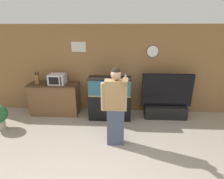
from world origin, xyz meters
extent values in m
plane|color=gray|center=(0.00, 0.00, 0.00)|extent=(18.00, 18.00, 0.00)
cube|color=olive|center=(0.00, 2.71, 1.30)|extent=(10.00, 0.06, 2.60)
cube|color=beige|center=(-0.90, 2.67, 1.98)|extent=(0.42, 0.02, 0.29)
cylinder|color=white|center=(1.22, 2.67, 1.86)|extent=(0.32, 0.03, 0.32)
cylinder|color=black|center=(1.22, 2.67, 1.86)|extent=(0.34, 0.01, 0.34)
cube|color=brown|center=(-1.63, 2.35, 0.46)|extent=(1.40, 0.51, 0.92)
cube|color=#3D2A19|center=(-1.63, 2.35, 0.94)|extent=(1.44, 0.55, 0.03)
cube|color=silver|center=(-1.49, 2.35, 1.10)|extent=(0.45, 0.38, 0.29)
cube|color=black|center=(-1.53, 2.15, 1.10)|extent=(0.28, 0.01, 0.21)
cube|color=#2D2D33|center=(-1.33, 2.15, 1.10)|extent=(0.05, 0.01, 0.23)
cube|color=brown|center=(-2.08, 2.33, 1.08)|extent=(0.10, 0.10, 0.26)
cylinder|color=black|center=(-2.12, 2.33, 1.26)|extent=(0.02, 0.02, 0.10)
cylinder|color=black|center=(-2.05, 2.33, 1.26)|extent=(0.02, 0.02, 0.09)
cylinder|color=black|center=(-2.12, 2.37, 1.26)|extent=(0.02, 0.02, 0.09)
cylinder|color=black|center=(-2.05, 2.37, 1.27)|extent=(0.02, 0.02, 0.11)
cube|color=black|center=(0.04, 2.15, 0.36)|extent=(1.18, 0.47, 0.73)
cube|color=#937F5B|center=(0.04, 2.15, 0.75)|extent=(1.14, 0.45, 0.04)
cube|color=#285B70|center=(0.04, 2.15, 0.97)|extent=(1.13, 0.45, 0.47)
cube|color=black|center=(0.04, 2.15, 1.20)|extent=(1.18, 0.47, 0.03)
cube|color=black|center=(1.65, 2.28, 0.18)|extent=(1.19, 0.40, 0.37)
cube|color=black|center=(1.65, 2.28, 0.83)|extent=(1.40, 0.05, 0.93)
cube|color=black|center=(1.65, 2.30, 0.83)|extent=(1.43, 0.01, 0.96)
cube|color=#424C66|center=(0.24, 0.97, 0.43)|extent=(0.37, 0.21, 0.85)
cube|color=#A37F51|center=(0.24, 0.97, 1.17)|extent=(0.46, 0.22, 0.64)
sphere|color=tan|center=(0.24, 0.97, 1.61)|extent=(0.21, 0.21, 0.21)
sphere|color=black|center=(0.24, 0.97, 1.67)|extent=(0.17, 0.17, 0.17)
cylinder|color=#A37F51|center=(-0.01, 0.97, 1.13)|extent=(0.12, 0.12, 0.61)
cylinder|color=#A37F51|center=(0.43, 0.83, 1.49)|extent=(0.11, 0.34, 0.28)
cylinder|color=white|center=(0.43, 0.81, 1.60)|extent=(0.02, 0.06, 0.11)
cylinder|color=#2856B2|center=(0.43, 0.79, 1.66)|extent=(0.02, 0.03, 0.05)
cylinder|color=#B2A899|center=(-2.79, 1.41, 0.11)|extent=(0.25, 0.25, 0.21)
camera|label=1|loc=(0.34, -2.41, 2.48)|focal=28.00mm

